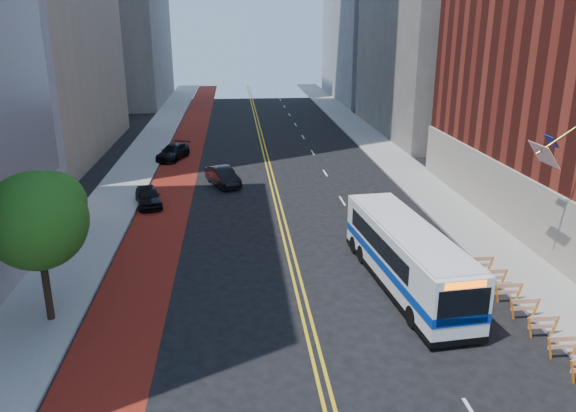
# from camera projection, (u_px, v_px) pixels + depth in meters

# --- Properties ---
(ground) EXTENTS (160.00, 160.00, 0.00)m
(ground) POSITION_uv_depth(u_px,v_px,m) (325.00, 391.00, 20.22)
(ground) COLOR black
(ground) RESTS_ON ground
(sidewalk_left) EXTENTS (4.00, 140.00, 0.15)m
(sidewalk_left) POSITION_uv_depth(u_px,v_px,m) (129.00, 177.00, 47.45)
(sidewalk_left) COLOR gray
(sidewalk_left) RESTS_ON ground
(sidewalk_right) EXTENTS (4.00, 140.00, 0.15)m
(sidewalk_right) POSITION_uv_depth(u_px,v_px,m) (406.00, 170.00, 49.63)
(sidewalk_right) COLOR gray
(sidewalk_right) RESTS_ON ground
(bus_lane_paint) EXTENTS (3.60, 140.00, 0.01)m
(bus_lane_paint) POSITION_uv_depth(u_px,v_px,m) (176.00, 177.00, 47.83)
(bus_lane_paint) COLOR maroon
(bus_lane_paint) RESTS_ON ground
(center_line_inner) EXTENTS (0.14, 140.00, 0.01)m
(center_line_inner) POSITION_uv_depth(u_px,v_px,m) (268.00, 174.00, 48.55)
(center_line_inner) COLOR gold
(center_line_inner) RESTS_ON ground
(center_line_outer) EXTENTS (0.14, 140.00, 0.01)m
(center_line_outer) POSITION_uv_depth(u_px,v_px,m) (273.00, 174.00, 48.58)
(center_line_outer) COLOR gold
(center_line_outer) RESTS_ON ground
(lane_dashes) EXTENTS (0.14, 98.20, 0.01)m
(lane_dashes) POSITION_uv_depth(u_px,v_px,m) (313.00, 153.00, 56.55)
(lane_dashes) COLOR silver
(lane_dashes) RESTS_ON ground
(construction_barriers) EXTENTS (1.42, 10.91, 1.00)m
(construction_barriers) POSITION_uv_depth(u_px,v_px,m) (533.00, 314.00, 24.11)
(construction_barriers) COLOR orange
(construction_barriers) RESTS_ON ground
(street_tree) EXTENTS (4.20, 4.20, 6.70)m
(street_tree) POSITION_uv_depth(u_px,v_px,m) (38.00, 217.00, 23.36)
(street_tree) COLOR black
(street_tree) RESTS_ON sidewalk_left
(transit_bus) EXTENTS (3.66, 11.85, 3.21)m
(transit_bus) POSITION_uv_depth(u_px,v_px,m) (405.00, 255.00, 27.71)
(transit_bus) COLOR white
(transit_bus) RESTS_ON ground
(car_a) EXTENTS (2.58, 4.35, 1.39)m
(car_a) POSITION_uv_depth(u_px,v_px,m) (148.00, 196.00, 40.23)
(car_a) COLOR black
(car_a) RESTS_ON ground
(car_b) EXTENTS (3.12, 4.77, 1.48)m
(car_b) POSITION_uv_depth(u_px,v_px,m) (223.00, 176.00, 45.15)
(car_b) COLOR black
(car_b) RESTS_ON ground
(car_c) EXTENTS (3.35, 5.16, 1.39)m
(car_c) POSITION_uv_depth(u_px,v_px,m) (173.00, 152.00, 53.67)
(car_c) COLOR black
(car_c) RESTS_ON ground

